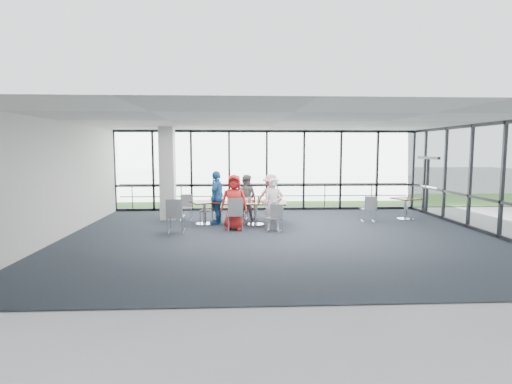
{
  "coord_description": "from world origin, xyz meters",
  "views": [
    {
      "loc": [
        -1.22,
        -10.94,
        2.41
      ],
      "look_at": [
        -0.6,
        1.49,
        1.1
      ],
      "focal_mm": 28.0,
      "sensor_mm": 36.0,
      "label": 1
    }
  ],
  "objects_px": {
    "chair_main_nr": "(274,218)",
    "diner_near_right": "(274,204)",
    "chair_main_end": "(208,210)",
    "structural_column": "(168,174)",
    "side_table_right": "(406,202)",
    "side_table_left": "(204,205)",
    "diner_far_left": "(246,197)",
    "diner_near_left": "(234,202)",
    "diner_far_right": "(271,197)",
    "chair_main_nl": "(235,215)",
    "diner_end": "(217,198)",
    "chair_main_fr": "(274,207)",
    "chair_spare_la": "(176,216)",
    "chair_main_fl": "(242,207)",
    "chair_spare_r": "(368,209)",
    "main_table": "(256,205)",
    "chair_spare_lb": "(186,208)"
  },
  "relations": [
    {
      "from": "diner_near_left",
      "to": "chair_main_end",
      "type": "height_order",
      "value": "diner_near_left"
    },
    {
      "from": "side_table_left",
      "to": "diner_far_right",
      "type": "height_order",
      "value": "diner_far_right"
    },
    {
      "from": "chair_spare_r",
      "to": "chair_spare_la",
      "type": "bearing_deg",
      "value": -157.32
    },
    {
      "from": "chair_main_nl",
      "to": "chair_spare_la",
      "type": "xyz_separation_m",
      "value": [
        -1.71,
        -0.36,
        0.02
      ]
    },
    {
      "from": "diner_near_left",
      "to": "diner_far_left",
      "type": "relative_size",
      "value": 1.07
    },
    {
      "from": "side_table_left",
      "to": "chair_spare_la",
      "type": "xyz_separation_m",
      "value": [
        -0.71,
        -1.41,
        -0.12
      ]
    },
    {
      "from": "chair_main_end",
      "to": "chair_spare_r",
      "type": "relative_size",
      "value": 1.04
    },
    {
      "from": "chair_main_end",
      "to": "structural_column",
      "type": "bearing_deg",
      "value": -107.41
    },
    {
      "from": "chair_spare_lb",
      "to": "diner_near_right",
      "type": "bearing_deg",
      "value": 146.52
    },
    {
      "from": "diner_far_left",
      "to": "chair_main_nl",
      "type": "bearing_deg",
      "value": 99.35
    },
    {
      "from": "chair_spare_lb",
      "to": "chair_spare_r",
      "type": "bearing_deg",
      "value": 174.3
    },
    {
      "from": "main_table",
      "to": "chair_main_end",
      "type": "bearing_deg",
      "value": -179.39
    },
    {
      "from": "diner_near_right",
      "to": "diner_far_left",
      "type": "height_order",
      "value": "diner_near_right"
    },
    {
      "from": "main_table",
      "to": "chair_main_nr",
      "type": "distance_m",
      "value": 1.26
    },
    {
      "from": "diner_near_left",
      "to": "diner_end",
      "type": "distance_m",
      "value": 1.13
    },
    {
      "from": "diner_far_right",
      "to": "side_table_left",
      "type": "bearing_deg",
      "value": 38.89
    },
    {
      "from": "side_table_right",
      "to": "side_table_left",
      "type": "bearing_deg",
      "value": -175.14
    },
    {
      "from": "chair_spare_la",
      "to": "chair_main_nl",
      "type": "bearing_deg",
      "value": 9.13
    },
    {
      "from": "diner_end",
      "to": "chair_main_nr",
      "type": "distance_m",
      "value": 2.26
    },
    {
      "from": "diner_far_right",
      "to": "chair_spare_la",
      "type": "bearing_deg",
      "value": 57.71
    },
    {
      "from": "structural_column",
      "to": "chair_main_nl",
      "type": "distance_m",
      "value": 3.33
    },
    {
      "from": "diner_near_right",
      "to": "diner_far_right",
      "type": "relative_size",
      "value": 0.99
    },
    {
      "from": "diner_far_right",
      "to": "chair_main_nl",
      "type": "distance_m",
      "value": 2.12
    },
    {
      "from": "chair_main_fr",
      "to": "chair_spare_lb",
      "type": "height_order",
      "value": "chair_main_fr"
    },
    {
      "from": "structural_column",
      "to": "chair_spare_r",
      "type": "bearing_deg",
      "value": -6.86
    },
    {
      "from": "side_table_left",
      "to": "chair_main_end",
      "type": "relative_size",
      "value": 1.18
    },
    {
      "from": "side_table_left",
      "to": "chair_spare_la",
      "type": "bearing_deg",
      "value": -116.63
    },
    {
      "from": "diner_near_left",
      "to": "chair_spare_la",
      "type": "relative_size",
      "value": 1.68
    },
    {
      "from": "structural_column",
      "to": "chair_spare_la",
      "type": "relative_size",
      "value": 3.2
    },
    {
      "from": "diner_far_left",
      "to": "diner_near_left",
      "type": "bearing_deg",
      "value": 97.48
    },
    {
      "from": "side_table_right",
      "to": "diner_far_right",
      "type": "height_order",
      "value": "diner_far_right"
    },
    {
      "from": "chair_main_fl",
      "to": "chair_spare_r",
      "type": "xyz_separation_m",
      "value": [
        4.25,
        -0.74,
        0.02
      ]
    },
    {
      "from": "chair_main_fr",
      "to": "chair_main_end",
      "type": "bearing_deg",
      "value": 28.78
    },
    {
      "from": "diner_near_right",
      "to": "chair_spare_r",
      "type": "height_order",
      "value": "diner_near_right"
    },
    {
      "from": "chair_main_fr",
      "to": "diner_end",
      "type": "bearing_deg",
      "value": 30.74
    },
    {
      "from": "diner_far_left",
      "to": "chair_main_end",
      "type": "height_order",
      "value": "diner_far_left"
    },
    {
      "from": "structural_column",
      "to": "diner_far_left",
      "type": "distance_m",
      "value": 2.84
    },
    {
      "from": "structural_column",
      "to": "chair_spare_lb",
      "type": "relative_size",
      "value": 3.73
    },
    {
      "from": "diner_near_left",
      "to": "diner_far_right",
      "type": "height_order",
      "value": "diner_near_left"
    },
    {
      "from": "chair_main_fl",
      "to": "chair_main_end",
      "type": "height_order",
      "value": "chair_main_end"
    },
    {
      "from": "chair_main_end",
      "to": "chair_spare_la",
      "type": "relative_size",
      "value": 0.9
    },
    {
      "from": "chair_main_fr",
      "to": "chair_spare_la",
      "type": "height_order",
      "value": "chair_spare_la"
    },
    {
      "from": "chair_spare_lb",
      "to": "diner_far_left",
      "type": "bearing_deg",
      "value": -179.69
    },
    {
      "from": "side_table_left",
      "to": "chair_main_nl",
      "type": "distance_m",
      "value": 1.46
    },
    {
      "from": "chair_main_nr",
      "to": "diner_near_right",
      "type": "bearing_deg",
      "value": 108.76
    },
    {
      "from": "chair_spare_lb",
      "to": "chair_spare_r",
      "type": "xyz_separation_m",
      "value": [
        6.18,
        -0.54,
        0.0
      ]
    },
    {
      "from": "structural_column",
      "to": "chair_main_fl",
      "type": "height_order",
      "value": "structural_column"
    },
    {
      "from": "chair_main_fr",
      "to": "chair_spare_r",
      "type": "relative_size",
      "value": 1.04
    },
    {
      "from": "diner_end",
      "to": "chair_main_nl",
      "type": "height_order",
      "value": "diner_end"
    },
    {
      "from": "chair_main_fl",
      "to": "chair_spare_r",
      "type": "distance_m",
      "value": 4.32
    }
  ]
}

